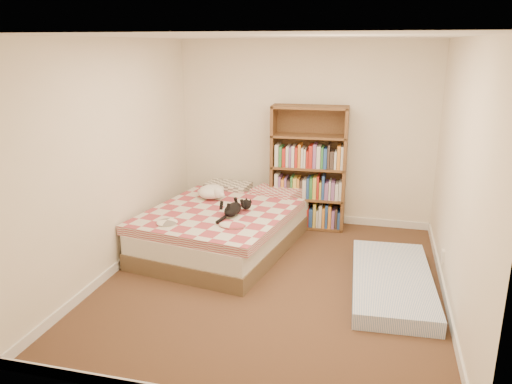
% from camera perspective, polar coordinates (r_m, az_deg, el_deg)
% --- Properties ---
extents(room, '(3.51, 4.01, 2.51)m').
position_cam_1_polar(room, '(5.00, 2.06, 2.26)').
color(room, '#4C3520').
rests_on(room, ground).
extents(bed, '(1.86, 2.38, 0.58)m').
position_cam_1_polar(bed, '(6.21, -3.50, -3.91)').
color(bed, brown).
rests_on(bed, room).
extents(bookshelf, '(1.01, 0.37, 1.66)m').
position_cam_1_polar(bookshelf, '(6.82, 5.98, 0.87)').
color(bookshelf, '#5A2F1E').
rests_on(bookshelf, room).
extents(floor_mattress, '(0.88, 1.80, 0.16)m').
position_cam_1_polar(floor_mattress, '(5.42, 15.26, -9.82)').
color(floor_mattress, '#7D9ED1').
rests_on(floor_mattress, room).
extents(black_cat, '(0.35, 0.66, 0.15)m').
position_cam_1_polar(black_cat, '(5.84, -2.56, -1.88)').
color(black_cat, black).
rests_on(black_cat, bed).
extents(white_dog, '(0.40, 0.43, 0.17)m').
position_cam_1_polar(white_dog, '(6.43, -5.09, 0.01)').
color(white_dog, white).
rests_on(white_dog, bed).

